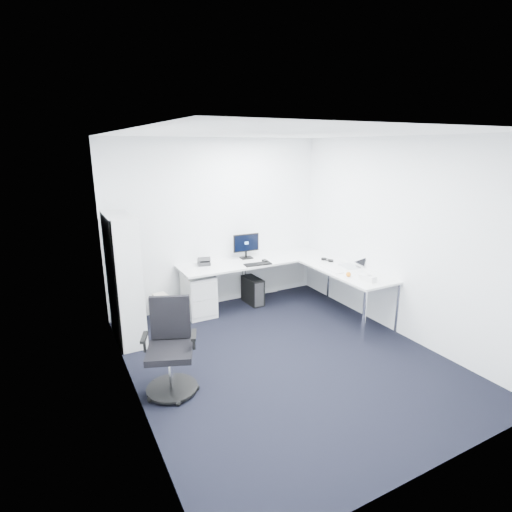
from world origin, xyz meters
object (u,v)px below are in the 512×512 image
l_desk (268,288)px  laptop (350,260)px  monitor (246,246)px  task_chair (170,349)px  bookshelf (124,279)px

l_desk → laptop: bearing=-31.5°
monitor → l_desk: bearing=-73.5°
monitor → laptop: 1.68m
monitor → task_chair: bearing=-131.4°
l_desk → bookshelf: (-2.17, 0.05, 0.49)m
task_chair → laptop: size_ratio=3.20×
l_desk → monitor: (-0.13, 0.51, 0.59)m
l_desk → monitor: bearing=104.1°
l_desk → monitor: size_ratio=5.90×
bookshelf → task_chair: bookshelf is taller
task_chair → monitor: size_ratio=2.30×
l_desk → task_chair: bearing=-144.1°
l_desk → laptop: size_ratio=8.20×
l_desk → bookshelf: size_ratio=1.51×
bookshelf → monitor: (2.05, 0.46, 0.11)m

